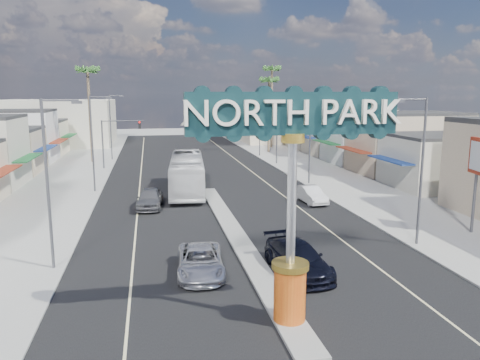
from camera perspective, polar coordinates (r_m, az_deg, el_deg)
name	(u,v)px	position (r m, az deg, el deg)	size (l,w,h in m)	color
ground	(206,188)	(46.29, -4.11, -0.99)	(160.00, 160.00, 0.00)	gray
road	(206,188)	(46.29, -4.11, -0.99)	(20.00, 120.00, 0.01)	black
median_island	(236,235)	(30.92, -0.51, -6.71)	(1.30, 30.00, 0.16)	gray
sidewalk_left	(57,193)	(46.77, -21.40, -1.51)	(8.00, 120.00, 0.12)	gray
sidewalk_right	(340,182)	(49.87, 12.07, -0.29)	(8.00, 120.00, 0.12)	gray
storefront_row_right	(372,140)	(65.33, 15.84, 4.68)	(12.00, 42.00, 6.00)	#B7B29E
backdrop_far_left	(56,122)	(91.71, -21.56, 6.56)	(20.00, 20.00, 8.00)	#B7B29E
backdrop_far_right	(289,120)	(94.24, 5.97, 7.33)	(20.00, 20.00, 8.00)	beige
gateway_sign	(292,181)	(18.14, 6.38, -0.10)	(8.20, 1.50, 9.15)	red
traffic_signal_left	(118,134)	(59.36, -14.70, 5.42)	(5.09, 0.45, 6.00)	#47474C
traffic_signal_right	(263,132)	(61.00, 2.87, 5.88)	(5.09, 0.45, 6.00)	#47474C
streetlight_l_near	(50,176)	(25.89, -22.13, 0.45)	(2.03, 0.22, 9.00)	#47474C
streetlight_l_mid	(94,139)	(45.51, -17.39, 4.81)	(2.03, 0.22, 9.00)	#47474C
streetlight_l_far	(112,124)	(67.36, -15.38, 6.63)	(2.03, 0.22, 9.00)	#47474C
streetlight_r_near	(420,164)	(29.89, 21.05, 1.79)	(2.03, 0.22, 9.00)	#47474C
streetlight_r_mid	(309,135)	(47.90, 8.35, 5.44)	(2.03, 0.22, 9.00)	#47474C
streetlight_r_far	(259,122)	(68.99, 2.30, 7.09)	(2.03, 0.22, 9.00)	#47474C
palm_left_far	(88,75)	(65.52, -18.08, 12.03)	(2.60, 2.60, 13.10)	brown
palm_right_mid	(269,84)	(73.38, 3.59, 11.61)	(2.60, 2.60, 12.10)	brown
palm_right_far	(272,74)	(79.74, 3.93, 12.80)	(2.60, 2.60, 14.10)	brown
suv_left	(200,261)	(24.61, -4.86, -9.82)	(2.34, 5.06, 1.41)	silver
suv_right	(298,258)	(24.82, 7.05, -9.46)	(2.24, 5.51, 1.60)	black
car_parked_left	(150,198)	(38.81, -10.93, -2.19)	(1.93, 4.80, 1.64)	#5E5E62
car_parked_right	(311,194)	(40.45, 8.60, -1.75)	(1.50, 4.31, 1.42)	silver
city_bus	(187,173)	(44.38, -6.48, 0.81)	(3.00, 12.80, 3.57)	silver
bank_pylon_sign	(478,161)	(34.06, 26.99, 2.03)	(0.60, 1.98, 6.30)	#47474C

